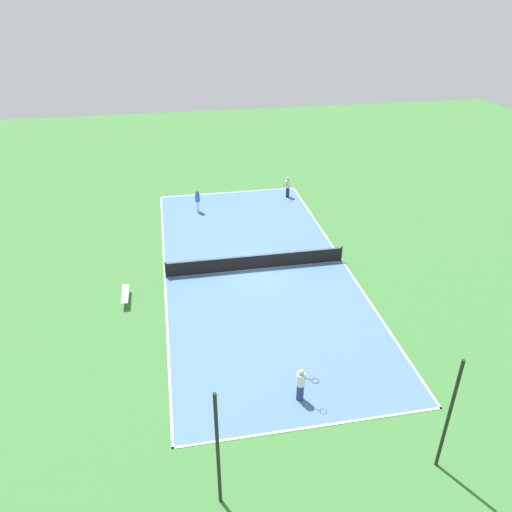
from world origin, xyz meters
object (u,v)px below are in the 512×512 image
(tennis_net, at_px, (256,261))
(tennis_ball_left_sideline, at_px, (274,275))
(bench, at_px, (125,294))
(player_far_white, at_px, (288,186))
(fence_post_back_right, at_px, (218,451))
(tennis_ball_far_baseline, at_px, (280,299))
(player_near_white, at_px, (301,383))
(player_near_blue, at_px, (198,200))
(fence_post_back_left, at_px, (449,416))

(tennis_net, relative_size, tennis_ball_left_sideline, 157.31)
(bench, xyz_separation_m, tennis_ball_left_sideline, (-8.41, -1.05, -0.34))
(tennis_net, distance_m, player_far_white, 11.32)
(player_far_white, xyz_separation_m, tennis_ball_left_sideline, (3.55, 11.30, -0.90))
(tennis_net, xyz_separation_m, fence_post_back_right, (3.90, 14.60, 1.92))
(tennis_ball_far_baseline, bearing_deg, player_near_white, 83.66)
(tennis_ball_far_baseline, bearing_deg, tennis_ball_left_sideline, -94.58)
(tennis_ball_far_baseline, bearing_deg, player_far_white, -105.18)
(player_far_white, xyz_separation_m, player_near_blue, (7.18, 1.54, 0.03))
(fence_post_back_right, bearing_deg, fence_post_back_left, 180.00)
(tennis_ball_left_sideline, bearing_deg, bench, 7.12)
(player_near_blue, xyz_separation_m, tennis_ball_left_sideline, (-3.63, 9.77, -0.92))
(player_near_white, height_order, fence_post_back_right, fence_post_back_right)
(player_near_white, xyz_separation_m, fence_post_back_right, (3.80, 3.94, 1.52))
(player_near_blue, height_order, tennis_ball_far_baseline, player_near_blue)
(player_near_blue, distance_m, tennis_ball_far_baseline, 12.80)
(bench, bearing_deg, fence_post_back_right, 15.93)
(bench, bearing_deg, tennis_ball_far_baseline, 79.75)
(player_near_white, relative_size, fence_post_back_right, 0.33)
(tennis_ball_far_baseline, bearing_deg, bench, -10.25)
(player_near_white, height_order, player_near_blue, player_near_blue)
(bench, xyz_separation_m, player_near_blue, (-4.79, -10.82, 0.59))
(bench, height_order, player_far_white, player_far_white)
(tennis_net, height_order, player_near_white, player_near_white)
(bench, height_order, player_near_white, player_near_white)
(player_far_white, bearing_deg, fence_post_back_left, 29.53)
(player_near_white, bearing_deg, tennis_ball_left_sideline, 117.58)
(fence_post_back_right, bearing_deg, tennis_net, -104.97)
(player_near_white, xyz_separation_m, tennis_ball_left_sideline, (-1.01, -9.76, -0.88))
(player_near_white, bearing_deg, tennis_net, 122.89)
(player_near_blue, relative_size, fence_post_back_right, 0.34)
(tennis_ball_left_sideline, relative_size, fence_post_back_right, 0.01)
(bench, height_order, fence_post_back_right, fence_post_back_right)
(fence_post_back_right, bearing_deg, bench, -74.07)
(tennis_ball_far_baseline, relative_size, fence_post_back_left, 0.01)
(player_far_white, distance_m, tennis_ball_left_sideline, 11.88)
(tennis_net, bearing_deg, player_far_white, -113.17)
(player_near_blue, bearing_deg, fence_post_back_left, 21.72)
(player_near_blue, xyz_separation_m, tennis_ball_far_baseline, (-3.42, 12.30, -0.92))
(tennis_net, bearing_deg, tennis_ball_left_sideline, 134.91)
(player_near_blue, xyz_separation_m, fence_post_back_left, (-6.63, 23.47, 1.47))
(tennis_ball_left_sideline, relative_size, fence_post_back_left, 0.01)
(fence_post_back_left, bearing_deg, player_far_white, -91.26)
(tennis_ball_far_baseline, relative_size, fence_post_back_right, 0.01)
(player_near_blue, height_order, fence_post_back_left, fence_post_back_left)
(bench, distance_m, player_far_white, 17.21)
(player_near_white, bearing_deg, bench, 163.85)
(player_far_white, distance_m, player_near_blue, 7.34)
(tennis_ball_left_sideline, xyz_separation_m, fence_post_back_right, (4.80, 13.70, 2.40))
(tennis_net, bearing_deg, bench, 14.58)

